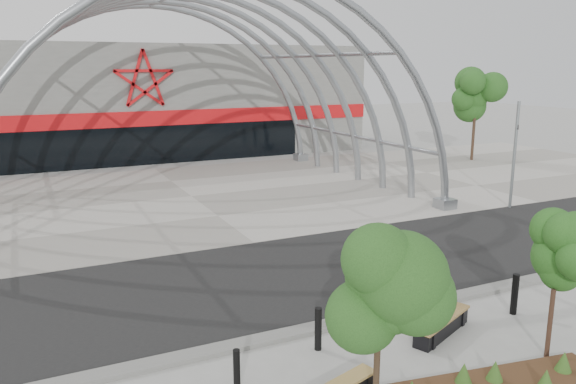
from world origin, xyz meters
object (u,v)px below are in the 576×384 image
street_tree_0 (380,289)px  street_tree_1 (557,261)px  bench_1 (441,326)px  bollard_2 (410,295)px  signal_pole (514,153)px

street_tree_0 → street_tree_1: size_ratio=1.15×
street_tree_0 → bench_1: size_ratio=1.67×
street_tree_1 → bench_1: street_tree_1 is taller
street_tree_0 → street_tree_1: street_tree_0 is taller
street_tree_0 → bollard_2: size_ratio=3.76×
street_tree_1 → bollard_2: street_tree_1 is taller
signal_pole → bench_1: size_ratio=2.23×
signal_pole → bench_1: bearing=-142.9°
signal_pole → bench_1: 14.57m
street_tree_1 → bollard_2: size_ratio=3.26×
street_tree_0 → bollard_2: bearing=45.5°
signal_pole → bench_1: (-11.46, -8.67, -2.37)m
street_tree_1 → bench_1: bearing=127.2°
bollard_2 → street_tree_1: bearing=-67.6°
street_tree_1 → bollard_2: (-1.36, 3.31, -1.82)m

